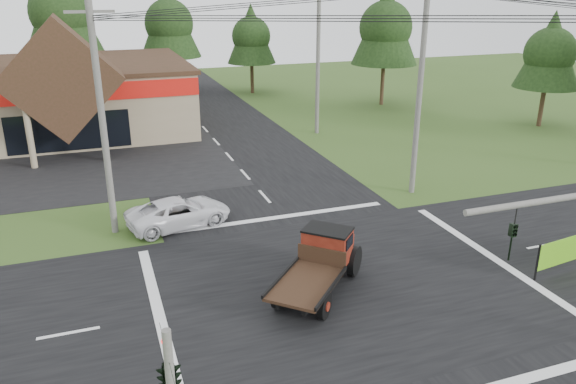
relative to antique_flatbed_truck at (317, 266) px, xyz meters
name	(u,v)px	position (x,y,z in m)	size (l,w,h in m)	color
ground	(341,283)	(1.14, 0.27, -1.11)	(120.00, 120.00, 0.00)	#344F1C
road_ns	(341,283)	(1.14, 0.27, -1.10)	(12.00, 120.00, 0.02)	black
road_ew	(341,283)	(1.14, 0.27, -1.10)	(120.00, 12.00, 0.02)	black
parking_apron	(2,175)	(-12.86, 19.27, -1.10)	(28.00, 14.00, 0.02)	black
traffic_signal_corner	(168,361)	(-6.36, -7.05, 2.41)	(0.53, 2.48, 4.40)	#595651
utility_pole_nw	(102,120)	(-6.86, 8.27, 4.28)	(2.00, 0.30, 10.50)	#595651
utility_pole_ne	(420,87)	(9.14, 8.27, 4.78)	(2.00, 0.30, 11.50)	#595651
utility_pole_n	(318,58)	(9.14, 22.27, 4.63)	(2.00, 0.30, 11.20)	#595651
tree_row_c	(60,9)	(-8.86, 41.27, 7.61)	(7.28, 7.28, 13.13)	#332316
tree_row_d	(169,21)	(1.14, 42.27, 6.27)	(6.16, 6.16, 11.11)	#332316
tree_row_e	(251,34)	(9.14, 40.27, 4.92)	(5.04, 5.04, 9.09)	#332316
tree_side_ne	(386,25)	(19.14, 30.27, 6.27)	(6.16, 6.16, 11.11)	#332316
tree_side_e_near	(550,51)	(27.14, 18.27, 4.92)	(5.04, 5.04, 9.09)	#332316
antique_flatbed_truck	(317,266)	(0.00, 0.00, 0.00)	(2.03, 5.31, 2.22)	#52140B
roadside_banner	(575,251)	(10.64, -1.75, -0.33)	(4.57, 0.13, 1.56)	#5CA916
white_pickup	(179,212)	(-3.87, 7.97, -0.42)	(2.28, 4.96, 1.38)	white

